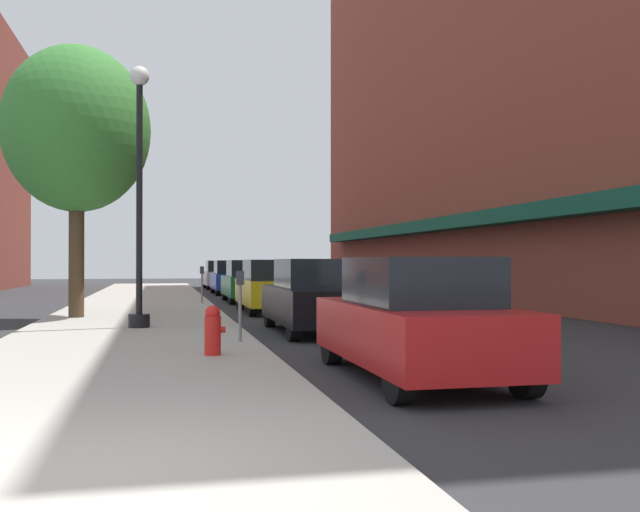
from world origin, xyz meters
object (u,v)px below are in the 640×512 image
(lamppost, at_px, (139,191))
(car_yellow, at_px, (271,287))
(parking_meter_far, at_px, (202,280))
(car_black, at_px, (315,297))
(car_blue, at_px, (231,278))
(parking_meter_near, at_px, (240,297))
(car_silver, at_px, (220,275))
(fire_hydrant, at_px, (213,330))
(tree_near, at_px, (77,130))
(car_red, at_px, (416,320))
(car_green, at_px, (248,282))

(lamppost, distance_m, car_yellow, 7.21)
(parking_meter_far, xyz_separation_m, car_black, (1.95, -10.00, -0.14))
(parking_meter_far, height_order, car_black, car_black)
(lamppost, bearing_deg, car_blue, 78.14)
(parking_meter_near, xyz_separation_m, car_silver, (1.95, 28.31, -0.14))
(fire_hydrant, height_order, car_black, car_black)
(lamppost, height_order, tree_near, tree_near)
(car_black, xyz_separation_m, car_blue, (0.00, 19.32, 0.00))
(fire_hydrant, bearing_deg, parking_meter_far, 87.47)
(car_blue, relative_size, car_silver, 1.00)
(car_red, bearing_deg, fire_hydrant, 140.16)
(parking_meter_near, height_order, parking_meter_far, same)
(parking_meter_near, bearing_deg, car_silver, 86.06)
(tree_near, relative_size, car_yellow, 1.68)
(car_black, bearing_deg, parking_meter_near, -127.68)
(tree_near, distance_m, car_blue, 16.61)
(lamppost, xyz_separation_m, car_red, (3.86, -7.35, -2.39))
(fire_hydrant, bearing_deg, car_silver, 85.11)
(tree_near, relative_size, car_silver, 1.68)
(car_black, bearing_deg, car_green, 91.35)
(car_yellow, distance_m, car_green, 5.86)
(parking_meter_far, height_order, car_green, car_green)
(car_red, bearing_deg, parking_meter_near, 116.79)
(fire_hydrant, distance_m, car_black, 4.93)
(fire_hydrant, height_order, car_blue, car_blue)
(car_blue, bearing_deg, car_red, -91.06)
(lamppost, xyz_separation_m, fire_hydrant, (1.28, -5.13, -2.68))
(tree_near, height_order, car_green, tree_near)
(parking_meter_near, height_order, car_silver, car_silver)
(tree_near, bearing_deg, car_blue, 69.65)
(car_yellow, relative_size, car_blue, 1.00)
(parking_meter_far, bearing_deg, car_black, -78.96)
(parking_meter_near, relative_size, car_silver, 0.30)
(parking_meter_near, relative_size, parking_meter_far, 1.00)
(car_black, distance_m, car_blue, 19.32)
(parking_meter_far, distance_m, tree_near, 7.95)
(fire_hydrant, relative_size, car_blue, 0.18)
(tree_near, bearing_deg, parking_meter_near, -61.51)
(car_yellow, bearing_deg, parking_meter_far, 119.28)
(car_yellow, bearing_deg, lamppost, -124.70)
(parking_meter_near, relative_size, tree_near, 0.18)
(lamppost, distance_m, fire_hydrant, 5.93)
(fire_hydrant, xyz_separation_m, car_yellow, (2.58, 10.73, 0.29))
(lamppost, xyz_separation_m, car_green, (3.86, 11.46, -2.39))
(lamppost, bearing_deg, car_green, 71.39)
(parking_meter_far, bearing_deg, car_blue, 78.18)
(tree_near, xyz_separation_m, car_black, (5.58, -4.28, -4.30))
(car_silver, bearing_deg, car_yellow, -87.79)
(car_red, bearing_deg, lamppost, 118.56)
(tree_near, bearing_deg, car_silver, 75.54)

